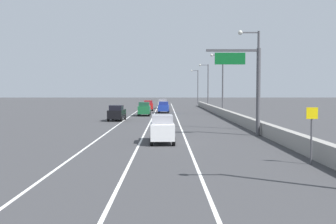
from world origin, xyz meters
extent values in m
plane|color=#38383A|center=(0.00, 64.00, 0.00)|extent=(320.00, 320.00, 0.00)
cube|color=silver|center=(-5.50, 55.00, 0.00)|extent=(0.16, 130.00, 0.00)
cube|color=silver|center=(-2.00, 55.00, 0.00)|extent=(0.16, 130.00, 0.00)
cube|color=silver|center=(1.50, 55.00, 0.00)|extent=(0.16, 130.00, 0.00)
cube|color=gray|center=(8.47, 40.00, 0.55)|extent=(0.60, 120.00, 1.10)
cylinder|color=#47474C|center=(7.87, 30.70, 3.75)|extent=(0.36, 0.36, 7.50)
cube|color=#47474C|center=(5.62, 30.70, 7.30)|extent=(4.50, 0.20, 0.20)
cube|color=#0C5923|center=(5.40, 30.58, 6.60)|extent=(2.60, 0.10, 1.00)
cylinder|color=#4C4C51|center=(7.57, 16.77, 1.20)|extent=(0.10, 0.10, 2.40)
cube|color=yellow|center=(7.57, 16.73, 2.70)|extent=(0.60, 0.04, 0.60)
cylinder|color=#4C4C51|center=(8.96, 35.64, 4.82)|extent=(0.24, 0.24, 9.65)
cube|color=#4C4C51|center=(8.06, 35.64, 9.50)|extent=(1.80, 0.12, 0.12)
sphere|color=beige|center=(7.16, 35.64, 9.50)|extent=(0.44, 0.44, 0.44)
cylinder|color=#4C4C51|center=(9.02, 61.36, 4.82)|extent=(0.24, 0.24, 9.65)
cube|color=#4C4C51|center=(8.12, 61.36, 9.50)|extent=(1.80, 0.12, 0.12)
sphere|color=beige|center=(7.22, 61.36, 9.50)|extent=(0.44, 0.44, 0.44)
cylinder|color=#4C4C51|center=(9.31, 87.08, 4.82)|extent=(0.24, 0.24, 9.65)
cube|color=#4C4C51|center=(8.41, 87.08, 9.50)|extent=(1.80, 0.12, 0.12)
sphere|color=beige|center=(7.51, 87.08, 9.50)|extent=(0.44, 0.44, 0.44)
cylinder|color=#4C4C51|center=(9.04, 112.80, 4.82)|extent=(0.24, 0.24, 9.65)
cube|color=#4C4C51|center=(8.14, 112.80, 9.50)|extent=(1.80, 0.12, 0.12)
sphere|color=beige|center=(7.24, 112.80, 9.50)|extent=(0.44, 0.44, 0.44)
cube|color=#1E389E|center=(-0.43, 67.25, 0.86)|extent=(1.96, 4.38, 1.03)
cube|color=navy|center=(-0.44, 66.82, 1.67)|extent=(1.66, 2.00, 0.60)
cylinder|color=black|center=(-1.18, 68.99, 0.34)|extent=(0.25, 0.69, 0.68)
cylinder|color=black|center=(0.46, 68.93, 0.34)|extent=(0.25, 0.69, 0.68)
cylinder|color=black|center=(-1.31, 65.57, 0.34)|extent=(0.25, 0.69, 0.68)
cylinder|color=black|center=(0.33, 65.51, 0.34)|extent=(0.25, 0.69, 0.68)
cube|color=red|center=(-3.49, 75.45, 0.86)|extent=(1.99, 4.61, 1.04)
cube|color=maroon|center=(-3.47, 74.99, 1.68)|extent=(1.68, 2.10, 0.60)
cylinder|color=black|center=(-4.38, 77.23, 0.34)|extent=(0.25, 0.69, 0.68)
cylinder|color=black|center=(-2.73, 77.30, 0.34)|extent=(0.25, 0.69, 0.68)
cylinder|color=black|center=(-4.24, 73.60, 0.34)|extent=(0.25, 0.69, 0.68)
cylinder|color=black|center=(-2.59, 73.66, 0.34)|extent=(0.25, 0.69, 0.68)
cube|color=white|center=(-0.36, 25.94, 0.91)|extent=(1.85, 4.75, 1.15)
cube|color=#96969E|center=(-0.34, 25.47, 1.79)|extent=(1.56, 2.16, 0.60)
cylinder|color=black|center=(-1.19, 27.82, 0.34)|extent=(0.24, 0.69, 0.68)
cylinder|color=black|center=(0.35, 27.87, 0.34)|extent=(0.24, 0.69, 0.68)
cylinder|color=black|center=(-1.07, 24.02, 0.34)|extent=(0.24, 0.69, 0.68)
cylinder|color=black|center=(0.47, 24.07, 0.34)|extent=(0.24, 0.69, 0.68)
cube|color=black|center=(-6.38, 48.43, 0.87)|extent=(1.95, 4.58, 1.07)
cube|color=black|center=(-6.39, 47.98, 1.71)|extent=(1.65, 2.09, 0.60)
cylinder|color=black|center=(-7.13, 50.27, 0.34)|extent=(0.24, 0.69, 0.68)
cylinder|color=black|center=(-5.50, 50.21, 0.34)|extent=(0.24, 0.69, 0.68)
cylinder|color=black|center=(-7.26, 46.65, 0.34)|extent=(0.24, 0.69, 0.68)
cylinder|color=black|center=(-5.62, 46.60, 0.34)|extent=(0.24, 0.69, 0.68)
cube|color=#196033|center=(-3.39, 58.91, 0.93)|extent=(1.78, 4.43, 1.17)
cube|color=#1C4633|center=(-3.39, 58.47, 1.81)|extent=(1.56, 2.00, 0.60)
cylinder|color=black|center=(-4.19, 60.68, 0.34)|extent=(0.22, 0.68, 0.68)
cylinder|color=black|center=(-2.58, 60.67, 0.34)|extent=(0.22, 0.68, 0.68)
cylinder|color=black|center=(-4.20, 57.15, 0.34)|extent=(0.22, 0.68, 0.68)
cylinder|color=black|center=(-2.59, 57.15, 0.34)|extent=(0.22, 0.68, 0.68)
cube|color=#B7B7BC|center=(-0.75, 85.49, 0.89)|extent=(1.98, 4.50, 1.10)
cube|color=gray|center=(-0.76, 85.04, 1.74)|extent=(1.71, 2.04, 0.60)
cylinder|color=black|center=(-1.58, 87.29, 0.34)|extent=(0.23, 0.68, 0.68)
cylinder|color=black|center=(0.15, 87.25, 0.34)|extent=(0.23, 0.68, 0.68)
cylinder|color=black|center=(-1.65, 83.72, 0.34)|extent=(0.23, 0.68, 0.68)
cylinder|color=black|center=(0.09, 83.69, 0.34)|extent=(0.23, 0.68, 0.68)
camera|label=1|loc=(-0.08, -4.81, 3.88)|focal=44.30mm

